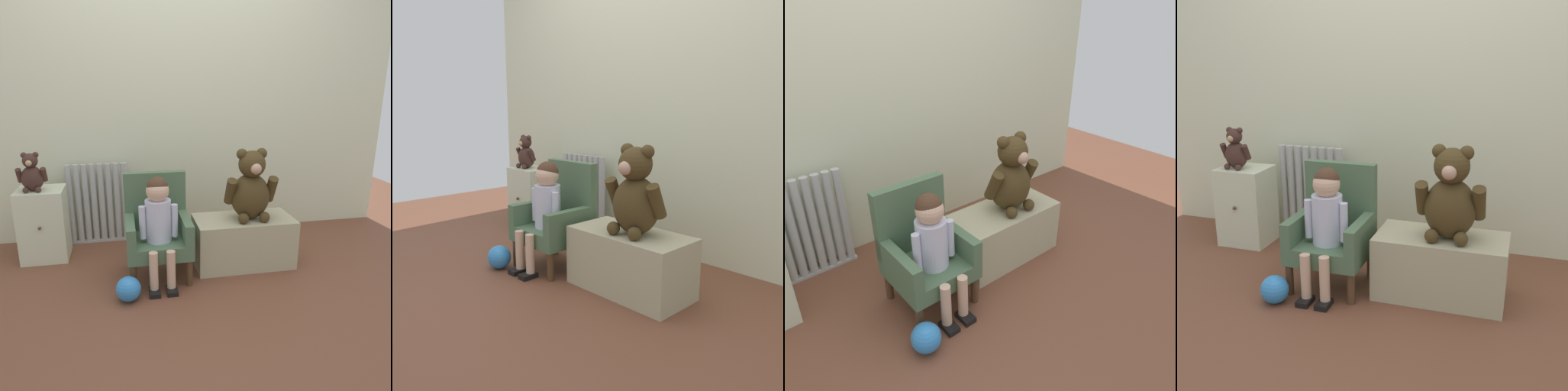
# 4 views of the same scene
# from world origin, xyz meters

# --- Properties ---
(ground_plane) EXTENTS (6.00, 6.00, 0.00)m
(ground_plane) POSITION_xyz_m (0.00, 0.00, 0.00)
(ground_plane) COLOR brown
(back_wall) EXTENTS (3.80, 0.05, 2.40)m
(back_wall) POSITION_xyz_m (0.00, 1.27, 1.20)
(back_wall) COLOR beige
(back_wall) RESTS_ON ground_plane
(radiator) EXTENTS (0.50, 0.05, 0.67)m
(radiator) POSITION_xyz_m (-0.67, 1.14, 0.33)
(radiator) COLOR #B1B3B2
(radiator) RESTS_ON ground_plane
(small_dresser) EXTENTS (0.33, 0.32, 0.54)m
(small_dresser) POSITION_xyz_m (-1.06, 0.91, 0.27)
(small_dresser) COLOR beige
(small_dresser) RESTS_ON ground_plane
(child_armchair) EXTENTS (0.43, 0.41, 0.70)m
(child_armchair) POSITION_xyz_m (-0.25, 0.51, 0.32)
(child_armchair) COLOR #4B6749
(child_armchair) RESTS_ON ground_plane
(child_figure) EXTENTS (0.25, 0.35, 0.71)m
(child_figure) POSITION_xyz_m (-0.25, 0.40, 0.46)
(child_figure) COLOR silver
(child_figure) RESTS_ON ground_plane
(low_bench) EXTENTS (0.71, 0.35, 0.36)m
(low_bench) POSITION_xyz_m (0.38, 0.53, 0.18)
(low_bench) COLOR tan
(low_bench) RESTS_ON ground_plane
(large_teddy_bear) EXTENTS (0.37, 0.26, 0.50)m
(large_teddy_bear) POSITION_xyz_m (0.42, 0.52, 0.58)
(large_teddy_bear) COLOR #423218
(large_teddy_bear) RESTS_ON low_bench
(small_teddy_bear) EXTENTS (0.20, 0.14, 0.28)m
(small_teddy_bear) POSITION_xyz_m (-1.10, 0.88, 0.67)
(small_teddy_bear) COLOR #3D2620
(small_teddy_bear) RESTS_ON small_dresser
(toy_ball) EXTENTS (0.15, 0.15, 0.15)m
(toy_ball) POSITION_xyz_m (-0.46, 0.18, 0.08)
(toy_ball) COLOR #3080CD
(toy_ball) RESTS_ON ground_plane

